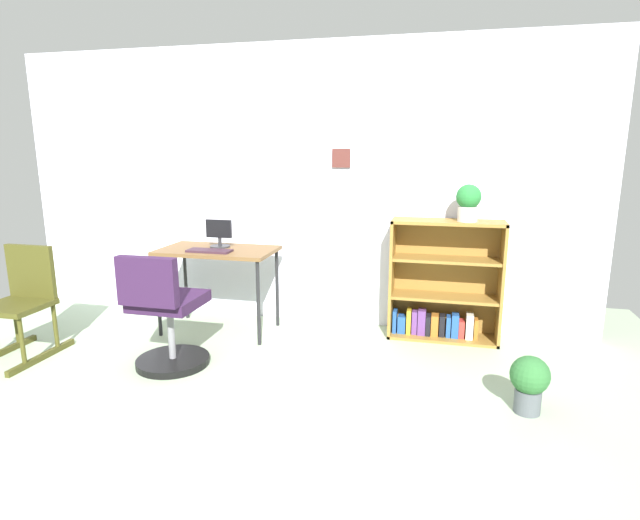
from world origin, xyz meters
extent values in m
plane|color=#8FA485|center=(0.00, 0.00, 0.00)|extent=(6.24, 6.24, 0.00)
cube|color=silver|center=(0.00, 2.15, 1.20)|extent=(5.20, 0.10, 2.41)
cube|color=#4F2520|center=(0.45, 2.09, 1.45)|extent=(0.15, 0.02, 0.16)
cube|color=brown|center=(-0.51, 1.65, 0.70)|extent=(0.96, 0.54, 0.03)
cylinder|color=black|center=(-0.95, 1.42, 0.34)|extent=(0.03, 0.03, 0.69)
cylinder|color=black|center=(-0.07, 1.42, 0.34)|extent=(0.03, 0.03, 0.69)
cylinder|color=black|center=(-0.95, 1.89, 0.34)|extent=(0.03, 0.03, 0.69)
cylinder|color=black|center=(-0.07, 1.89, 0.34)|extent=(0.03, 0.03, 0.69)
cylinder|color=#262628|center=(-0.52, 1.73, 0.72)|extent=(0.17, 0.17, 0.01)
cylinder|color=#262628|center=(-0.52, 1.73, 0.76)|extent=(0.03, 0.03, 0.07)
cube|color=black|center=(-0.52, 1.72, 0.88)|extent=(0.23, 0.02, 0.15)
cube|color=#321E29|center=(-0.51, 1.52, 0.73)|extent=(0.36, 0.14, 0.02)
cylinder|color=black|center=(-0.54, 0.92, 0.03)|extent=(0.52, 0.52, 0.05)
cylinder|color=slate|center=(-0.54, 0.92, 0.24)|extent=(0.05, 0.05, 0.39)
cube|color=#2C1735|center=(-0.54, 0.92, 0.48)|extent=(0.44, 0.44, 0.08)
cube|color=#2C1735|center=(-0.54, 0.67, 0.68)|extent=(0.42, 0.07, 0.33)
cube|color=#3D3B15|center=(-1.89, 0.76, 0.02)|extent=(0.04, 0.64, 0.04)
cube|color=#3D3B15|center=(-1.53, 0.76, 0.02)|extent=(0.04, 0.64, 0.04)
cylinder|color=#3D3B15|center=(-1.53, 0.60, 0.21)|extent=(0.03, 0.03, 0.34)
cylinder|color=#3D3B15|center=(-1.89, 0.92, 0.21)|extent=(0.03, 0.03, 0.34)
cylinder|color=#3D3B15|center=(-1.53, 0.92, 0.21)|extent=(0.03, 0.03, 0.34)
cube|color=#3D3B15|center=(-1.71, 0.76, 0.40)|extent=(0.42, 0.40, 0.04)
cube|color=#3D3B15|center=(-1.71, 0.94, 0.62)|extent=(0.40, 0.04, 0.40)
cube|color=olive|center=(0.92, 1.92, 0.49)|extent=(0.02, 0.30, 0.98)
cube|color=olive|center=(1.78, 1.92, 0.49)|extent=(0.02, 0.30, 0.98)
cube|color=olive|center=(1.35, 1.92, 0.97)|extent=(0.88, 0.30, 0.02)
cube|color=olive|center=(1.35, 1.92, 0.01)|extent=(0.88, 0.30, 0.02)
cube|color=olive|center=(1.35, 2.06, 0.49)|extent=(0.88, 0.02, 0.98)
cube|color=olive|center=(1.35, 1.92, 0.35)|extent=(0.83, 0.28, 0.02)
cube|color=olive|center=(1.35, 1.92, 0.67)|extent=(0.83, 0.28, 0.02)
cube|color=#1E478C|center=(0.96, 1.91, 0.12)|extent=(0.03, 0.11, 0.19)
cube|color=#1E478C|center=(1.02, 1.91, 0.10)|extent=(0.06, 0.10, 0.15)
cube|color=#B79323|center=(1.08, 1.91, 0.13)|extent=(0.04, 0.12, 0.21)
cube|color=#593372|center=(1.12, 1.91, 0.12)|extent=(0.04, 0.09, 0.20)
cube|color=#593372|center=(1.18, 1.91, 0.13)|extent=(0.06, 0.11, 0.21)
cube|color=black|center=(1.23, 1.91, 0.11)|extent=(0.04, 0.12, 0.17)
cube|color=#99591E|center=(1.29, 1.91, 0.11)|extent=(0.06, 0.11, 0.17)
cube|color=black|center=(1.35, 1.91, 0.11)|extent=(0.04, 0.10, 0.18)
cube|color=#1E478C|center=(1.40, 1.91, 0.11)|extent=(0.03, 0.11, 0.17)
cube|color=#1E478C|center=(1.45, 1.91, 0.12)|extent=(0.06, 0.11, 0.19)
cube|color=#B22D28|center=(1.50, 1.91, 0.10)|extent=(0.04, 0.10, 0.14)
cube|color=beige|center=(1.56, 1.91, 0.13)|extent=(0.06, 0.13, 0.20)
cube|color=#99591E|center=(1.61, 1.91, 0.11)|extent=(0.03, 0.09, 0.16)
cylinder|color=#B7B2A8|center=(1.49, 1.90, 1.04)|extent=(0.15, 0.15, 0.12)
sphere|color=#236D2F|center=(1.49, 1.90, 1.17)|extent=(0.19, 0.19, 0.19)
cylinder|color=#474C51|center=(1.85, 0.79, 0.07)|extent=(0.15, 0.15, 0.15)
sphere|color=#285E2C|center=(1.85, 0.79, 0.24)|extent=(0.23, 0.23, 0.23)
camera|label=1|loc=(1.30, -2.15, 1.53)|focal=28.33mm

